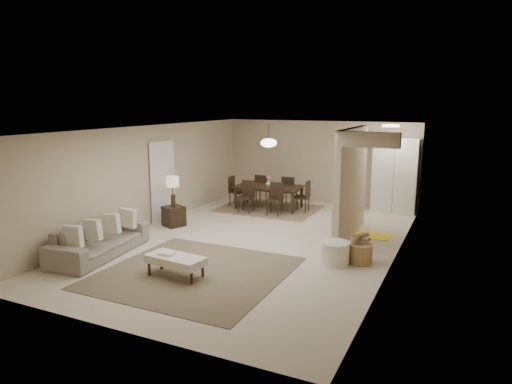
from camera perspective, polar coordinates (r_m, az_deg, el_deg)
The scene contains 22 objects.
floor at distance 10.30m, azimuth 0.00°, elevation -6.11°, with size 9.00×9.00×0.00m, color beige.
ceiling at distance 9.85m, azimuth 0.00°, elevation 7.91°, with size 9.00×9.00×0.00m, color white.
back_wall at distance 14.15m, azimuth 7.81°, elevation 3.74°, with size 6.00×6.00×0.00m, color #C2AF93.
left_wall at distance 11.58m, azimuth -13.56°, elevation 1.88°, with size 9.00×9.00×0.00m, color #C2AF93.
right_wall at distance 9.16m, azimuth 17.25°, elevation -0.75°, with size 9.00×9.00×0.00m, color #C2AF93.
partition at distance 10.58m, azimuth 11.79°, elevation 1.09°, with size 0.15×2.50×2.50m, color #C2AF93.
doorway at distance 12.07m, azimuth -11.62°, elevation 1.22°, with size 0.04×0.90×2.04m, color black.
pantry_cabinet at distance 13.33m, azimuth 17.01°, elevation 2.02°, with size 1.20×0.55×2.10m, color white.
flush_light at distance 12.26m, azimuth 16.49°, elevation 7.92°, with size 0.44×0.44×0.05m, color white.
living_rug at distance 8.53m, azimuth -7.67°, elevation -9.93°, with size 3.20×3.20×0.01m, color brown.
sofa at distance 9.79m, azimuth -19.00°, elevation -5.61°, with size 0.90×2.31×0.67m, color gray.
ottoman_bench at distance 8.30m, azimuth -10.04°, elevation -8.39°, with size 1.12×0.60×0.38m.
side_table at distance 11.62m, azimuth -10.25°, elevation -2.99°, with size 0.46×0.46×0.50m, color black.
table_lamp at distance 11.45m, azimuth -10.39°, elevation 0.96°, with size 0.32×0.32×0.76m.
round_pouf at distance 8.93m, azimuth 9.84°, elevation -7.55°, with size 0.56×0.56×0.44m, color beige.
wicker_basket at distance 9.08m, azimuth 12.94°, elevation -7.54°, with size 0.45×0.45×0.38m, color olive.
dining_rug at distance 13.31m, azimuth 1.55°, elevation -2.08°, with size 2.80×2.10×0.01m, color #7E6D4E.
dining_table at distance 13.24m, azimuth 1.56°, elevation -0.69°, with size 1.91×1.07×0.67m, color black.
dining_chairs at distance 13.21m, azimuth 1.56°, elevation -0.22°, with size 2.41×1.80×0.89m.
vase at distance 13.16m, azimuth 1.57°, elevation 1.11°, with size 0.16×0.16×0.17m, color white.
yellow_mat at distance 11.02m, azimuth 14.11°, elevation -5.26°, with size 0.93×0.57×0.01m, color yellow.
pendant_light at distance 13.00m, azimuth 1.60°, elevation 6.16°, with size 0.46×0.46×0.71m.
Camera 1 is at (4.19, -8.89, 3.07)m, focal length 32.00 mm.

